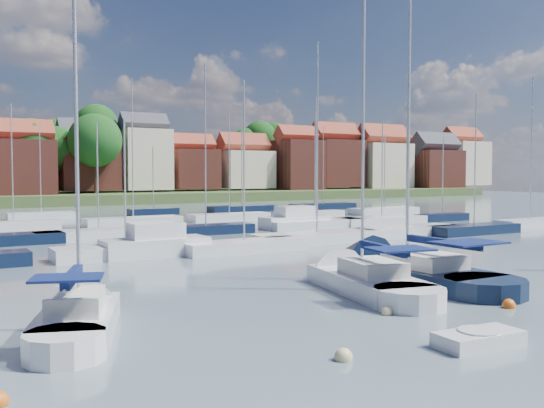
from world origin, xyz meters
TOP-DOWN VIEW (x-y plane):
  - ground at (0.00, 40.00)m, footprint 260.00×260.00m
  - sailboat_left at (-14.01, 3.54)m, footprint 5.50×9.56m
  - sailboat_centre at (-0.73, 4.73)m, footprint 5.19×11.81m
  - sailboat_navy at (2.84, 6.18)m, footprint 3.77×13.91m
  - tender at (-3.65, -5.36)m, footprint 2.98×1.54m
  - buoy_b at (-8.24, -4.29)m, footprint 0.55×0.55m
  - buoy_c at (-3.26, -0.55)m, footprint 0.45×0.45m
  - buoy_d at (1.88, -2.19)m, footprint 0.54×0.54m
  - buoy_e at (5.16, 6.63)m, footprint 0.48×0.48m
  - marina_field at (1.91, 35.15)m, footprint 79.62×41.41m
  - far_shore_town at (2.23, 132.67)m, footprint 212.46×90.00m

SIDE VIEW (x-z plane):
  - ground at x=0.00m, z-range 0.00..0.00m
  - buoy_b at x=-8.24m, z-range -0.27..0.27m
  - buoy_c at x=-3.26m, z-range -0.22..0.22m
  - buoy_d at x=1.88m, z-range -0.27..0.27m
  - buoy_e at x=5.16m, z-range -0.24..0.24m
  - tender at x=-3.65m, z-range -0.07..0.55m
  - sailboat_navy at x=2.84m, z-range -9.22..9.90m
  - sailboat_centre at x=-0.73m, z-range -7.42..8.13m
  - sailboat_left at x=-14.01m, z-range -6.00..6.73m
  - marina_field at x=1.91m, z-range -7.53..8.40m
  - far_shore_town at x=2.23m, z-range -6.53..15.74m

